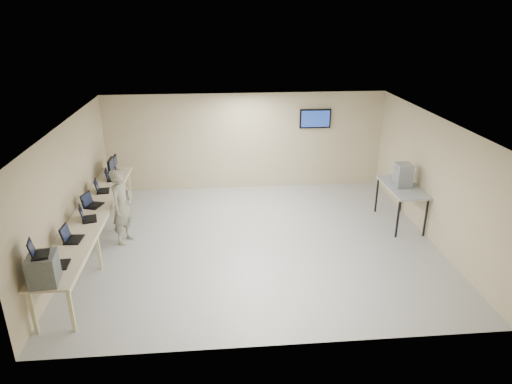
{
  "coord_description": "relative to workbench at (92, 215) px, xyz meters",
  "views": [
    {
      "loc": [
        -0.85,
        -9.26,
        4.98
      ],
      "look_at": [
        0.0,
        0.2,
        1.15
      ],
      "focal_mm": 32.0,
      "sensor_mm": 36.0,
      "label": 1
    }
  ],
  "objects": [
    {
      "name": "side_table",
      "position": [
        7.19,
        0.66,
        0.09
      ],
      "size": [
        0.77,
        1.65,
        0.99
      ],
      "color": "#999CA2",
      "rests_on": "ground"
    },
    {
      "name": "storage_bins",
      "position": [
        7.17,
        0.66,
        0.45
      ],
      "size": [
        0.36,
        0.4,
        0.57
      ],
      "color": "#8E97A1",
      "rests_on": "side_table"
    },
    {
      "name": "laptop_0",
      "position": [
        -0.04,
        -2.23,
        0.15
      ],
      "size": [
        0.32,
        0.38,
        0.28
      ],
      "rotation": [
        0.0,
        0.0,
        0.07
      ],
      "color": "black",
      "rests_on": "workbench"
    },
    {
      "name": "laptop_5",
      "position": [
        -0.0,
        1.99,
        0.15
      ],
      "size": [
        0.34,
        0.39,
        0.29
      ],
      "rotation": [
        0.0,
        0.0,
        0.12
      ],
      "color": "black",
      "rests_on": "workbench"
    },
    {
      "name": "laptop_2",
      "position": [
        -0.01,
        -0.4,
        0.15
      ],
      "size": [
        0.42,
        0.46,
        0.31
      ],
      "rotation": [
        0.0,
        0.0,
        0.27
      ],
      "color": "black",
      "rests_on": "workbench"
    },
    {
      "name": "laptop_on_box",
      "position": [
        -0.11,
        -2.75,
        0.64
      ],
      "size": [
        0.34,
        0.38,
        0.26
      ],
      "rotation": [
        0.0,
        0.0,
        0.23
      ],
      "color": "black",
      "rests_on": "equipment_box"
    },
    {
      "name": "room",
      "position": [
        3.62,
        0.06,
        0.58
      ],
      "size": [
        8.01,
        7.01,
        2.81
      ],
      "color": "silver",
      "rests_on": "ground"
    },
    {
      "name": "monitor_near",
      "position": [
        -0.01,
        2.23,
        0.37
      ],
      "size": [
        0.22,
        0.49,
        0.48
      ],
      "color": "black",
      "rests_on": "workbench"
    },
    {
      "name": "workbench",
      "position": [
        0.0,
        0.0,
        0.0
      ],
      "size": [
        0.76,
        6.0,
        0.9
      ],
      "color": "beige",
      "rests_on": "ground"
    },
    {
      "name": "soldier",
      "position": [
        0.59,
        0.29,
        0.04
      ],
      "size": [
        0.62,
        0.74,
        1.74
      ],
      "primitive_type": "imported",
      "rotation": [
        0.0,
        0.0,
        1.19
      ],
      "color": "gray",
      "rests_on": "ground"
    },
    {
      "name": "equipment_box",
      "position": [
        -0.06,
        -2.75,
        0.32
      ],
      "size": [
        0.48,
        0.53,
        0.5
      ],
      "primitive_type": "cube",
      "rotation": [
        0.0,
        0.0,
        0.13
      ],
      "color": "slate",
      "rests_on": "workbench"
    },
    {
      "name": "laptop_3",
      "position": [
        -0.08,
        0.31,
        0.15
      ],
      "size": [
        0.44,
        0.47,
        0.31
      ],
      "rotation": [
        0.0,
        0.0,
        -0.3
      ],
      "color": "black",
      "rests_on": "workbench"
    },
    {
      "name": "laptop_1",
      "position": [
        -0.08,
        -1.31,
        0.15
      ],
      "size": [
        0.34,
        0.41,
        0.31
      ],
      "rotation": [
        0.0,
        0.0,
        -0.05
      ],
      "color": "black",
      "rests_on": "workbench"
    },
    {
      "name": "laptop_4",
      "position": [
        -0.07,
        1.19,
        0.15
      ],
      "size": [
        0.37,
        0.43,
        0.3
      ],
      "rotation": [
        0.0,
        0.0,
        0.15
      ],
      "color": "black",
      "rests_on": "workbench"
    },
    {
      "name": "monitor_far",
      "position": [
        -0.01,
        2.72,
        0.32
      ],
      "size": [
        0.18,
        0.41,
        0.41
      ],
      "color": "black",
      "rests_on": "workbench"
    }
  ]
}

